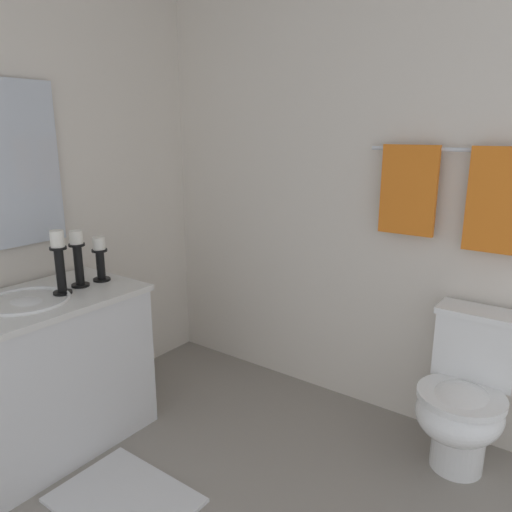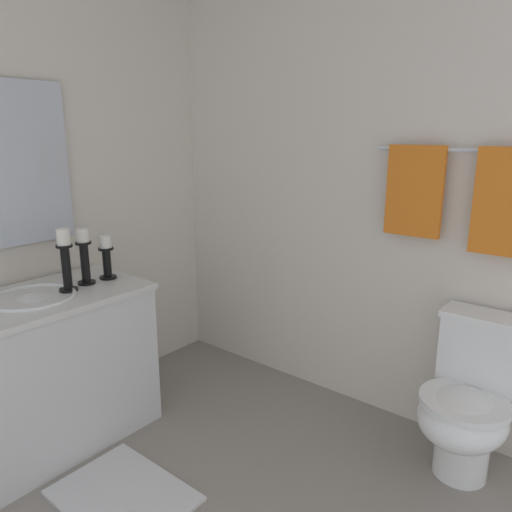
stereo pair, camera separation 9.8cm
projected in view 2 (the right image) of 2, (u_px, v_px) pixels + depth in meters
wall_back at (392, 198)px, 2.55m from camera, size 2.99×0.04×2.45m
wall_left at (22, 198)px, 2.53m from camera, size 0.04×2.47×2.45m
vanity_cabinet at (42, 372)px, 2.42m from camera, size 0.58×1.07×0.79m
sink_basin at (34, 305)px, 2.33m from camera, size 0.40×0.40×0.24m
candle_holder_tall at (106, 256)px, 2.60m from camera, size 0.09×0.09×0.24m
candle_holder_short at (84, 255)px, 2.50m from camera, size 0.09×0.09×0.29m
candle_holder_mid at (65, 258)px, 2.39m from camera, size 0.09×0.09×0.32m
toilet at (468, 402)px, 2.22m from camera, size 0.39×0.54×0.75m
towel_bar at (464, 150)px, 2.22m from camera, size 0.84×0.02×0.02m
towel_near_vanity at (414, 191)px, 2.39m from camera, size 0.28×0.03×0.45m
towel_center at (507, 203)px, 2.14m from camera, size 0.28×0.03×0.48m
bath_mat at (123, 495)px, 2.14m from camera, size 0.60×0.44×0.02m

